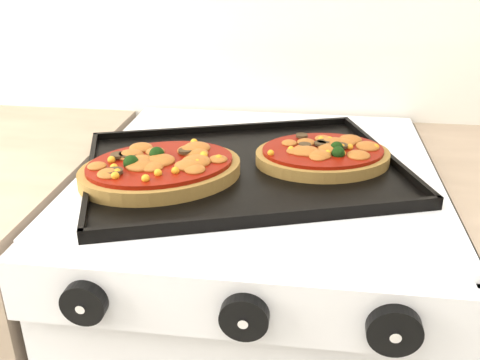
# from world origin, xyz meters

# --- Properties ---
(control_panel) EXTENTS (0.60, 0.02, 0.09)m
(control_panel) POSITION_xyz_m (0.02, 1.39, 0.85)
(control_panel) COLOR silver
(control_panel) RESTS_ON stove
(knob_left) EXTENTS (0.06, 0.02, 0.06)m
(knob_left) POSITION_xyz_m (-0.17, 1.37, 0.85)
(knob_left) COLOR black
(knob_left) RESTS_ON control_panel
(knob_center) EXTENTS (0.06, 0.02, 0.06)m
(knob_center) POSITION_xyz_m (0.03, 1.37, 0.85)
(knob_center) COLOR black
(knob_center) RESTS_ON control_panel
(knob_right) EXTENTS (0.06, 0.02, 0.06)m
(knob_right) POSITION_xyz_m (0.21, 1.37, 0.85)
(knob_right) COLOR black
(knob_right) RESTS_ON control_panel
(baking_tray) EXTENTS (0.59, 0.51, 0.02)m
(baking_tray) POSITION_xyz_m (-0.01, 1.66, 0.92)
(baking_tray) COLOR black
(baking_tray) RESTS_ON stove
(pizza_left) EXTENTS (0.32, 0.29, 0.04)m
(pizza_left) POSITION_xyz_m (-0.13, 1.60, 0.94)
(pizza_left) COLOR olive
(pizza_left) RESTS_ON baking_tray
(pizza_right) EXTENTS (0.26, 0.22, 0.03)m
(pizza_right) POSITION_xyz_m (0.12, 1.70, 0.94)
(pizza_right) COLOR olive
(pizza_right) RESTS_ON baking_tray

